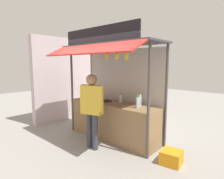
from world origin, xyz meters
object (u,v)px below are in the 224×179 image
at_px(magazine_stack_back_left, 86,98).
at_px(plastic_crate, 171,157).
at_px(magazine_stack_left, 106,101).
at_px(vendor_person, 92,105).
at_px(banana_bunch_inner_right, 106,56).
at_px(water_bottle_center, 138,102).
at_px(banana_bunch_rightmost, 127,56).
at_px(banana_bunch_inner_left, 117,56).
at_px(water_bottle_back_right, 100,96).
at_px(water_bottle_far_right, 121,98).
at_px(water_bottle_mid_left, 140,100).

distance_m(magazine_stack_back_left, plastic_crate, 2.81).
distance_m(magazine_stack_left, magazine_stack_back_left, 0.79).
bearing_deg(vendor_person, magazine_stack_back_left, -50.39).
xyz_separation_m(banana_bunch_inner_right, plastic_crate, (1.48, 0.23, -1.93)).
bearing_deg(water_bottle_center, banana_bunch_rightmost, -89.76).
distance_m(magazine_stack_left, banana_bunch_inner_left, 1.39).
xyz_separation_m(water_bottle_back_right, banana_bunch_inner_right, (0.76, -0.54, 1.04)).
bearing_deg(banana_bunch_inner_left, banana_bunch_inner_right, 179.85).
xyz_separation_m(water_bottle_back_right, water_bottle_center, (1.31, -0.12, 0.02)).
bearing_deg(banana_bunch_inner_right, water_bottle_center, 37.37).
distance_m(water_bottle_far_right, magazine_stack_back_left, 1.12).
bearing_deg(water_bottle_back_right, magazine_stack_back_left, -162.91).
xyz_separation_m(water_bottle_far_right, banana_bunch_inner_right, (0.11, -0.63, 1.04)).
bearing_deg(water_bottle_far_right, water_bottle_mid_left, -0.01).
relative_size(magazine_stack_back_left, banana_bunch_inner_left, 1.19).
xyz_separation_m(water_bottle_back_right, banana_bunch_inner_left, (1.05, -0.54, 1.03)).
height_order(banana_bunch_inner_left, vendor_person, banana_bunch_inner_left).
relative_size(water_bottle_mid_left, banana_bunch_inner_left, 1.10).
bearing_deg(magazine_stack_back_left, water_bottle_back_right, 17.09).
relative_size(banana_bunch_inner_right, vendor_person, 0.14).
distance_m(water_bottle_far_right, vendor_person, 0.96).
distance_m(water_bottle_back_right, water_bottle_mid_left, 1.23).
xyz_separation_m(water_bottle_center, magazine_stack_left, (-0.97, -0.01, -0.11)).
xyz_separation_m(water_bottle_far_right, water_bottle_back_right, (-0.65, -0.09, 0.00)).
bearing_deg(water_bottle_center, water_bottle_far_right, 162.40).
relative_size(water_bottle_mid_left, plastic_crate, 0.74).
relative_size(banana_bunch_inner_right, plastic_crate, 0.64).
bearing_deg(water_bottle_back_right, water_bottle_far_right, 8.11).
xyz_separation_m(water_bottle_far_right, water_bottle_mid_left, (0.58, -0.00, 0.02)).
distance_m(magazine_stack_back_left, banana_bunch_rightmost, 2.12).
distance_m(water_bottle_back_right, vendor_person, 1.07).
relative_size(water_bottle_center, water_bottle_mid_left, 1.03).
height_order(water_bottle_back_right, vendor_person, vendor_person).
xyz_separation_m(magazine_stack_back_left, plastic_crate, (2.69, -0.17, -0.81)).
distance_m(water_bottle_back_right, plastic_crate, 2.43).
relative_size(banana_bunch_rightmost, banana_bunch_inner_right, 1.12).
relative_size(banana_bunch_inner_left, banana_bunch_rightmost, 0.95).
height_order(water_bottle_back_right, banana_bunch_inner_left, banana_bunch_inner_left).
bearing_deg(banana_bunch_rightmost, banana_bunch_inner_left, -179.85).
relative_size(water_bottle_center, banana_bunch_inner_left, 1.13).
bearing_deg(banana_bunch_inner_left, water_bottle_center, 58.79).
xyz_separation_m(magazine_stack_back_left, banana_bunch_inner_left, (1.50, -0.40, 1.11)).
xyz_separation_m(magazine_stack_back_left, banana_bunch_inner_right, (1.21, -0.40, 1.12)).
distance_m(magazine_stack_back_left, vendor_person, 1.30).
relative_size(magazine_stack_back_left, vendor_person, 0.18).
bearing_deg(magazine_stack_back_left, plastic_crate, -3.67).
bearing_deg(water_bottle_center, water_bottle_back_right, 174.87).
bearing_deg(water_bottle_center, banana_bunch_inner_left, -121.21).
distance_m(banana_bunch_inner_right, plastic_crate, 2.45).
xyz_separation_m(water_bottle_center, banana_bunch_inner_left, (-0.26, -0.42, 1.01)).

